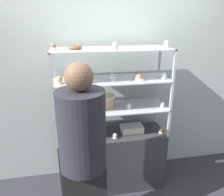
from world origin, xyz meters
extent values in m
plane|color=#2D2D33|center=(0.00, 0.00, 0.00)|extent=(20.00, 20.00, 0.00)
cube|color=#A8B2AD|center=(0.00, 0.35, 1.30)|extent=(8.00, 0.05, 2.60)
cube|color=#333338|center=(0.00, 0.00, 0.35)|extent=(1.20, 0.41, 0.71)
cube|color=#B7B7BC|center=(-0.59, 0.19, 0.86)|extent=(0.02, 0.02, 0.32)
cube|color=#B7B7BC|center=(0.59, 0.19, 0.86)|extent=(0.02, 0.02, 0.32)
cube|color=#B7B7BC|center=(-0.59, -0.19, 0.86)|extent=(0.02, 0.02, 0.32)
cube|color=#B7B7BC|center=(0.59, -0.19, 0.86)|extent=(0.02, 0.02, 0.32)
cube|color=#B7BCC6|center=(0.00, 0.00, 1.02)|extent=(1.20, 0.41, 0.01)
cube|color=#B7B7BC|center=(-0.59, 0.19, 1.18)|extent=(0.02, 0.02, 0.32)
cube|color=#B7B7BC|center=(0.59, 0.19, 1.18)|extent=(0.02, 0.02, 0.32)
cube|color=#B7B7BC|center=(-0.59, -0.19, 1.18)|extent=(0.02, 0.02, 0.32)
cube|color=#B7B7BC|center=(0.59, -0.19, 1.18)|extent=(0.02, 0.02, 0.32)
cube|color=#B7BCC6|center=(0.00, 0.00, 1.33)|extent=(1.20, 0.41, 0.01)
cube|color=#B7B7BC|center=(-0.59, 0.19, 1.50)|extent=(0.02, 0.02, 0.32)
cube|color=#B7B7BC|center=(0.59, 0.19, 1.50)|extent=(0.02, 0.02, 0.32)
cube|color=#B7B7BC|center=(-0.59, -0.19, 1.50)|extent=(0.02, 0.02, 0.32)
cube|color=#B7B7BC|center=(0.59, -0.19, 1.50)|extent=(0.02, 0.02, 0.32)
cube|color=#B7BCC6|center=(0.00, 0.00, 1.65)|extent=(1.20, 0.41, 0.01)
cylinder|color=#DBBC84|center=(-0.06, 0.07, 1.07)|extent=(0.20, 0.20, 0.10)
cylinder|color=#F4EAB2|center=(-0.06, 0.07, 1.13)|extent=(0.21, 0.21, 0.02)
cube|color=beige|center=(0.23, 0.00, 0.74)|extent=(0.25, 0.15, 0.06)
cube|color=white|center=(0.23, 0.00, 0.78)|extent=(0.25, 0.16, 0.01)
cylinder|color=white|center=(-0.53, -0.10, 0.72)|extent=(0.05, 0.05, 0.02)
sphere|color=#E5996B|center=(-0.53, -0.10, 0.74)|extent=(0.05, 0.05, 0.05)
cylinder|color=white|center=(0.01, -0.11, 0.72)|extent=(0.05, 0.05, 0.02)
sphere|color=silver|center=(0.01, -0.11, 0.74)|extent=(0.05, 0.05, 0.05)
cylinder|color=white|center=(0.55, -0.09, 0.72)|extent=(0.05, 0.05, 0.02)
sphere|color=#8C5B42|center=(0.55, -0.09, 0.74)|extent=(0.05, 0.05, 0.05)
cube|color=white|center=(-0.36, -0.18, 0.73)|extent=(0.04, 0.00, 0.04)
cylinder|color=beige|center=(-0.54, -0.10, 1.04)|extent=(0.05, 0.05, 0.03)
sphere|color=#F4EAB2|center=(-0.54, -0.10, 1.06)|extent=(0.05, 0.05, 0.05)
cylinder|color=beige|center=(0.17, -0.06, 1.04)|extent=(0.05, 0.05, 0.03)
sphere|color=silver|center=(0.17, -0.06, 1.06)|extent=(0.05, 0.05, 0.05)
cylinder|color=beige|center=(0.54, -0.09, 1.04)|extent=(0.05, 0.05, 0.03)
sphere|color=silver|center=(0.54, -0.09, 1.06)|extent=(0.05, 0.05, 0.05)
cube|color=white|center=(-0.21, -0.18, 1.04)|extent=(0.04, 0.00, 0.04)
cylinder|color=beige|center=(-0.53, -0.07, 1.35)|extent=(0.06, 0.06, 0.03)
sphere|color=#E5996B|center=(-0.53, -0.07, 1.38)|extent=(0.07, 0.07, 0.07)
cylinder|color=white|center=(-0.25, -0.10, 1.35)|extent=(0.06, 0.06, 0.03)
sphere|color=#E5996B|center=(-0.25, -0.10, 1.38)|extent=(0.07, 0.07, 0.07)
cylinder|color=#CCB28C|center=(-0.01, -0.06, 1.35)|extent=(0.06, 0.06, 0.03)
sphere|color=silver|center=(-0.01, -0.06, 1.38)|extent=(0.07, 0.07, 0.07)
cylinder|color=white|center=(0.25, -0.10, 1.35)|extent=(0.06, 0.06, 0.03)
sphere|color=#E5996B|center=(0.25, -0.10, 1.38)|extent=(0.07, 0.07, 0.07)
cylinder|color=beige|center=(0.53, -0.08, 1.35)|extent=(0.06, 0.06, 0.03)
sphere|color=silver|center=(0.53, -0.08, 1.38)|extent=(0.07, 0.07, 0.07)
cube|color=white|center=(0.26, -0.18, 1.36)|extent=(0.04, 0.00, 0.04)
cylinder|color=beige|center=(-0.55, -0.05, 1.67)|extent=(0.05, 0.05, 0.03)
sphere|color=#8C5B42|center=(-0.55, -0.05, 1.70)|extent=(0.05, 0.05, 0.05)
cylinder|color=#CCB28C|center=(0.01, -0.08, 1.67)|extent=(0.05, 0.05, 0.03)
sphere|color=silver|center=(0.01, -0.08, 1.70)|extent=(0.05, 0.05, 0.05)
cylinder|color=white|center=(0.55, -0.05, 1.67)|extent=(0.05, 0.05, 0.03)
sphere|color=silver|center=(0.55, -0.05, 1.70)|extent=(0.05, 0.05, 0.05)
cube|color=white|center=(0.18, -0.18, 1.68)|extent=(0.04, 0.00, 0.04)
torus|color=brown|center=(-0.36, 0.02, 1.67)|extent=(0.13, 0.13, 0.04)
cylinder|color=#26262D|center=(-0.36, -0.60, 1.10)|extent=(0.38, 0.38, 0.66)
sphere|color=brown|center=(-0.36, -0.60, 1.54)|extent=(0.22, 0.22, 0.22)
camera|label=1|loc=(-0.40, -2.15, 1.94)|focal=35.00mm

